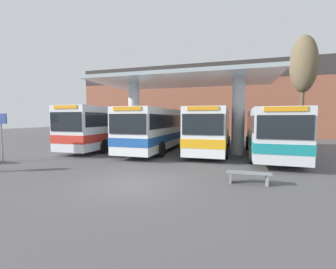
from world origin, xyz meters
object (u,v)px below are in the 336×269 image
Objects in this scene: transit_bus_far_right_bay at (270,130)px; parked_car_street at (127,129)px; transit_bus_right_bay at (211,128)px; info_sign_platform at (1,127)px; transit_bus_center_bay at (161,127)px; poplar_tree_behind_left at (304,65)px; waiting_bench_mid_platform at (248,175)px; transit_bus_left_bay at (115,126)px.

transit_bus_far_right_bay is 2.48× the size of parked_car_street.
transit_bus_far_right_bay is (4.03, -1.17, -0.05)m from transit_bus_right_bay.
transit_bus_right_bay is 1.00× the size of transit_bus_far_right_bay.
parked_car_street is (-1.35, 18.65, -1.02)m from info_sign_platform.
poplar_tree_behind_left reaches higher than transit_bus_center_bay.
waiting_bench_mid_platform is at bearing 77.93° from transit_bus_far_right_bay.
transit_bus_center_bay is 10.80m from waiting_bench_mid_platform.
transit_bus_left_bay reaches higher than transit_bus_far_right_bay.
transit_bus_left_bay is at bearing -3.18° from transit_bus_right_bay.
transit_bus_right_bay is 13.84m from info_sign_platform.
poplar_tree_behind_left is at bearing -160.95° from transit_bus_left_bay.
poplar_tree_behind_left reaches higher than waiting_bench_mid_platform.
poplar_tree_behind_left reaches higher than parked_car_street.
poplar_tree_behind_left reaches higher than transit_bus_far_right_bay.
poplar_tree_behind_left is (19.10, 13.75, 5.38)m from info_sign_platform.
transit_bus_center_bay reaches higher than info_sign_platform.
transit_bus_center_bay is at bearing -49.40° from parked_car_street.
transit_bus_left_bay is 18.04m from poplar_tree_behind_left.
transit_bus_center_bay is at bearing 175.92° from transit_bus_left_bay.
info_sign_platform is at bearing -84.09° from parked_car_street.
parked_car_street is (-20.44, 4.90, -6.40)m from poplar_tree_behind_left.
transit_bus_center_bay reaches higher than transit_bus_far_right_bay.
waiting_bench_mid_platform is at bearing -110.25° from poplar_tree_behind_left.
transit_bus_right_bay is at bearing 177.54° from transit_bus_left_bay.
info_sign_platform is (-7.34, -7.85, 0.21)m from transit_bus_center_bay.
info_sign_platform is (-2.85, -8.18, 0.13)m from transit_bus_left_bay.
waiting_bench_mid_platform is at bearing 127.34° from transit_bus_center_bay.
waiting_bench_mid_platform is (2.33, -8.49, -1.46)m from transit_bus_right_bay.
transit_bus_right_bay reaches higher than transit_bus_far_right_bay.
transit_bus_far_right_bay is 9.79m from poplar_tree_behind_left.
poplar_tree_behind_left is (11.75, 5.90, 5.59)m from transit_bus_center_bay.
info_sign_platform is at bearing -144.25° from poplar_tree_behind_left.
transit_bus_center_bay is at bearing -153.35° from poplar_tree_behind_left.
transit_bus_left_bay is at bearing 140.86° from waiting_bench_mid_platform.
transit_bus_center_bay is at bearing -7.53° from transit_bus_far_right_bay.
transit_bus_left_bay is 1.18× the size of transit_bus_right_bay.
poplar_tree_behind_left is (3.62, 7.13, 5.65)m from transit_bus_far_right_bay.
transit_bus_far_right_bay is 1.03× the size of poplar_tree_behind_left.
transit_bus_right_bay is 6.26× the size of waiting_bench_mid_platform.
parked_car_street is (-8.69, 10.80, -0.81)m from transit_bus_center_bay.
transit_bus_center_bay is at bearing 126.91° from waiting_bench_mid_platform.
parked_car_street is (-15.11, 19.35, 0.66)m from waiting_bench_mid_platform.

